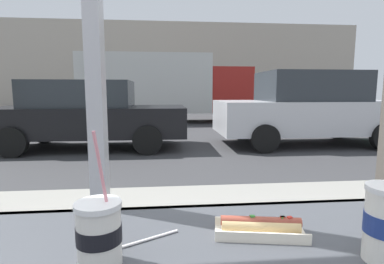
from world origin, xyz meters
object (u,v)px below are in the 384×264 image
(hotdog_tray_far, at_px, (260,227))
(parked_car_silver, at_px, (308,109))
(box_truck, at_px, (164,86))
(parked_car_black, at_px, (88,114))
(soda_cup_right, at_px, (99,233))

(hotdog_tray_far, distance_m, parked_car_silver, 7.46)
(parked_car_silver, distance_m, box_truck, 7.00)
(hotdog_tray_far, relative_size, parked_car_black, 0.06)
(soda_cup_right, height_order, parked_car_silver, parked_car_silver)
(hotdog_tray_far, xyz_separation_m, parked_car_black, (-2.01, 6.62, -0.19))
(hotdog_tray_far, distance_m, box_truck, 12.60)
(parked_car_black, distance_m, parked_car_silver, 5.44)
(soda_cup_right, distance_m, hotdog_tray_far, 0.41)
(box_truck, bearing_deg, parked_car_black, -107.04)
(parked_car_silver, bearing_deg, parked_car_black, -180.00)
(soda_cup_right, xyz_separation_m, parked_car_black, (-1.62, 6.72, -0.24))
(soda_cup_right, distance_m, parked_car_black, 6.92)
(parked_car_black, bearing_deg, hotdog_tray_far, -73.09)
(hotdog_tray_far, relative_size, parked_car_silver, 0.06)
(hotdog_tray_far, bearing_deg, box_truck, 90.85)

